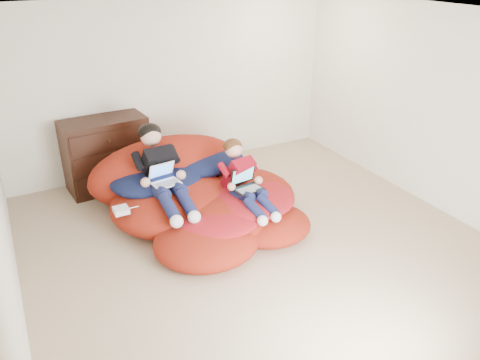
# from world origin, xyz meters

# --- Properties ---
(room_shell) EXTENTS (5.10, 5.10, 2.77)m
(room_shell) POSITION_xyz_m (0.00, 0.00, 0.22)
(room_shell) COLOR tan
(room_shell) RESTS_ON ground
(dresser) EXTENTS (1.16, 0.67, 1.00)m
(dresser) POSITION_xyz_m (-1.14, 2.20, 0.50)
(dresser) COLOR black
(dresser) RESTS_ON ground
(beanbag_pile) EXTENTS (2.47, 2.43, 0.94)m
(beanbag_pile) POSITION_xyz_m (-0.34, 0.87, 0.28)
(beanbag_pile) COLOR #A12212
(beanbag_pile) RESTS_ON ground
(cream_pillow) EXTENTS (0.40, 0.26, 0.26)m
(cream_pillow) POSITION_xyz_m (-0.77, 1.65, 0.62)
(cream_pillow) COLOR silver
(cream_pillow) RESTS_ON beanbag_pile
(older_boy) EXTENTS (0.39, 1.29, 0.84)m
(older_boy) POSITION_xyz_m (-0.77, 0.93, 0.72)
(older_boy) COLOR black
(older_boy) RESTS_ON beanbag_pile
(younger_boy) EXTENTS (0.38, 1.07, 0.70)m
(younger_boy) POSITION_xyz_m (0.08, 0.46, 0.62)
(younger_boy) COLOR maroon
(younger_boy) RESTS_ON beanbag_pile
(laptop_white) EXTENTS (0.34, 0.35, 0.22)m
(laptop_white) POSITION_xyz_m (-0.77, 0.83, 0.64)
(laptop_white) COLOR white
(laptop_white) RESTS_ON older_boy
(laptop_black) EXTENTS (0.36, 0.33, 0.24)m
(laptop_black) POSITION_xyz_m (0.08, 0.39, 0.57)
(laptop_black) COLOR black
(laptop_black) RESTS_ON younger_boy
(power_adapter) EXTENTS (0.16, 0.16, 0.06)m
(power_adapter) POSITION_xyz_m (-1.35, 0.69, 0.42)
(power_adapter) COLOR white
(power_adapter) RESTS_ON beanbag_pile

